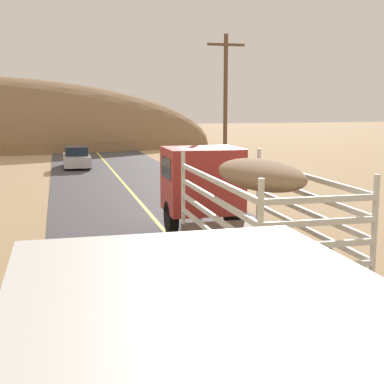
{
  "coord_description": "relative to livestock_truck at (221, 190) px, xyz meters",
  "views": [
    {
      "loc": [
        -3.5,
        -2.63,
        4.36
      ],
      "look_at": [
        0.0,
        11.38,
        2.01
      ],
      "focal_mm": 50.35,
      "sensor_mm": 36.0,
      "label": 1
    }
  ],
  "objects": [
    {
      "name": "power_pole_mid",
      "position": [
        4.79,
        14.74,
        2.68
      ],
      "size": [
        2.2,
        0.24,
        8.35
      ],
      "color": "brown",
      "rests_on": "ground"
    },
    {
      "name": "livestock_truck",
      "position": [
        0.0,
        0.0,
        0.0
      ],
      "size": [
        2.53,
        9.7,
        3.02
      ],
      "color": "#B2332D",
      "rests_on": "road_surface"
    },
    {
      "name": "car_far",
      "position": [
        -3.5,
        22.86,
        -1.1
      ],
      "size": [
        1.8,
        4.4,
        1.46
      ],
      "color": "silver",
      "rests_on": "road_surface"
    }
  ]
}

